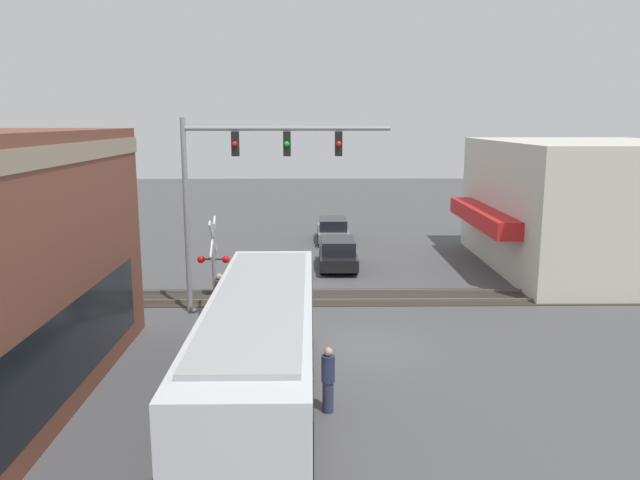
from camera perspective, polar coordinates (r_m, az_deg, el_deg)
ground_plane at (r=20.41m, az=3.59°, el=-9.98°), size 120.00×120.00×0.00m
shop_building at (r=33.48m, az=23.21°, el=2.93°), size 12.82×10.45×6.29m
city_bus at (r=15.90m, az=-5.41°, el=-9.72°), size 11.56×2.59×3.03m
traffic_signal_gantry at (r=23.36m, az=-6.79°, el=6.39°), size 0.42×7.70×7.37m
crossing_signal at (r=23.00m, az=-9.70°, el=-1.74°), size 1.41×1.18×3.81m
rail_track_near at (r=26.08m, az=2.58°, el=-5.23°), size 2.60×60.00×0.15m
parked_car_black at (r=31.09m, az=1.63°, el=-1.31°), size 4.49×1.82×1.50m
parked_car_grey at (r=37.97m, az=1.18°, el=0.88°), size 4.53×1.82×1.43m
pedestrian_at_crossing at (r=23.04m, az=-9.15°, el=-5.19°), size 0.34×0.34×1.83m
pedestrian_near_bus at (r=16.01m, az=0.74°, el=-12.62°), size 0.34×0.34×1.72m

